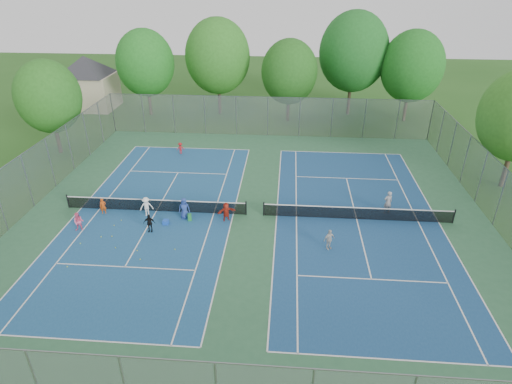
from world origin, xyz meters
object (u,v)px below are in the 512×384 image
at_px(net_right, 357,214).
at_px(ball_crate, 166,222).
at_px(ball_hopper, 190,217).
at_px(net_left, 156,206).
at_px(instructor, 388,202).

distance_m(net_right, ball_crate, 12.98).
bearing_deg(ball_hopper, ball_crate, -158.84).
distance_m(net_left, instructor, 16.23).
height_order(net_right, instructor, instructor).
relative_size(net_right, ball_hopper, 26.02).
bearing_deg(instructor, ball_crate, -6.59).
bearing_deg(ball_crate, net_left, 124.59).
distance_m(ball_crate, ball_hopper, 1.62).
relative_size(ball_crate, instructor, 0.22).
bearing_deg(ball_hopper, net_right, 5.27).
height_order(ball_crate, ball_hopper, ball_hopper).
distance_m(net_left, ball_crate, 2.01).
distance_m(ball_hopper, instructor, 13.73).
bearing_deg(instructor, ball_hopper, -7.89).
relative_size(ball_crate, ball_hopper, 0.74).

